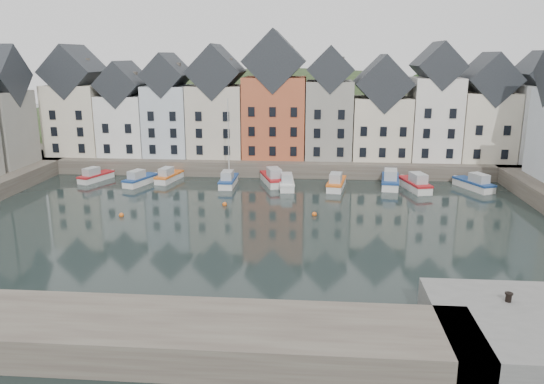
# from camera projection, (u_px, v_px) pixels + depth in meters

# --- Properties ---
(ground) EXTENTS (260.00, 260.00, 0.00)m
(ground) POSITION_uv_depth(u_px,v_px,m) (252.00, 229.00, 51.02)
(ground) COLOR black
(ground) RESTS_ON ground
(far_quay) EXTENTS (90.00, 16.00, 2.00)m
(far_quay) POSITION_uv_depth(u_px,v_px,m) (275.00, 160.00, 79.72)
(far_quay) COLOR #4C433A
(far_quay) RESTS_ON ground
(near_wall) EXTENTS (50.00, 6.00, 2.00)m
(near_wall) POSITION_uv_depth(u_px,v_px,m) (33.00, 330.00, 30.34)
(near_wall) COLOR #4C433A
(near_wall) RESTS_ON ground
(hillside) EXTENTS (153.60, 70.40, 64.00)m
(hillside) POSITION_uv_depth(u_px,v_px,m) (285.00, 226.00, 109.55)
(hillside) COLOR #212F17
(hillside) RESTS_ON ground
(far_terrace) EXTENTS (72.37, 8.16, 17.78)m
(far_terrace) POSITION_uv_depth(u_px,v_px,m) (297.00, 109.00, 75.56)
(far_terrace) COLOR #ECE0C5
(far_terrace) RESTS_ON far_quay
(mooring_buoys) EXTENTS (20.50, 5.50, 0.50)m
(mooring_buoys) POSITION_uv_depth(u_px,v_px,m) (220.00, 211.00, 56.45)
(mooring_buoys) COLOR orange
(mooring_buoys) RESTS_ON ground
(boat_a) EXTENTS (3.44, 5.68, 2.08)m
(boat_a) POSITION_uv_depth(u_px,v_px,m) (95.00, 176.00, 70.53)
(boat_a) COLOR silver
(boat_a) RESTS_ON ground
(boat_b) EXTENTS (3.45, 5.93, 2.18)m
(boat_b) POSITION_uv_depth(u_px,v_px,m) (140.00, 180.00, 68.56)
(boat_b) COLOR silver
(boat_b) RESTS_ON ground
(boat_c) EXTENTS (2.79, 5.77, 2.13)m
(boat_c) POSITION_uv_depth(u_px,v_px,m) (169.00, 176.00, 70.40)
(boat_c) COLOR silver
(boat_c) RESTS_ON ground
(boat_d) EXTENTS (1.85, 5.87, 11.21)m
(boat_d) POSITION_uv_depth(u_px,v_px,m) (228.00, 180.00, 67.93)
(boat_d) COLOR silver
(boat_d) RESTS_ON ground
(boat_e) EXTENTS (3.87, 6.80, 2.49)m
(boat_e) POSITION_uv_depth(u_px,v_px,m) (273.00, 179.00, 68.71)
(boat_e) COLOR silver
(boat_e) RESTS_ON ground
(boat_f) EXTENTS (2.35, 5.93, 2.22)m
(boat_f) POSITION_uv_depth(u_px,v_px,m) (286.00, 183.00, 66.64)
(boat_f) COLOR silver
(boat_f) RESTS_ON ground
(boat_g) EXTENTS (2.77, 6.27, 2.33)m
(boat_g) POSITION_uv_depth(u_px,v_px,m) (336.00, 183.00, 66.40)
(boat_g) COLOR silver
(boat_g) RESTS_ON ground
(boat_h) EXTENTS (2.96, 6.98, 2.60)m
(boat_h) POSITION_uv_depth(u_px,v_px,m) (390.00, 181.00, 67.38)
(boat_h) COLOR silver
(boat_h) RESTS_ON ground
(boat_i) EXTENTS (3.50, 6.77, 2.49)m
(boat_i) POSITION_uv_depth(u_px,v_px,m) (415.00, 184.00, 65.79)
(boat_i) COLOR silver
(boat_i) RESTS_ON ground
(boat_j) EXTENTS (4.18, 6.33, 2.34)m
(boat_j) POSITION_uv_depth(u_px,v_px,m) (475.00, 184.00, 66.08)
(boat_j) COLOR silver
(boat_j) RESTS_ON ground
(mooring_bollard) EXTENTS (0.48, 0.48, 0.56)m
(mooring_bollard) POSITION_uv_depth(u_px,v_px,m) (509.00, 297.00, 31.52)
(mooring_bollard) COLOR black
(mooring_bollard) RESTS_ON near_quay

